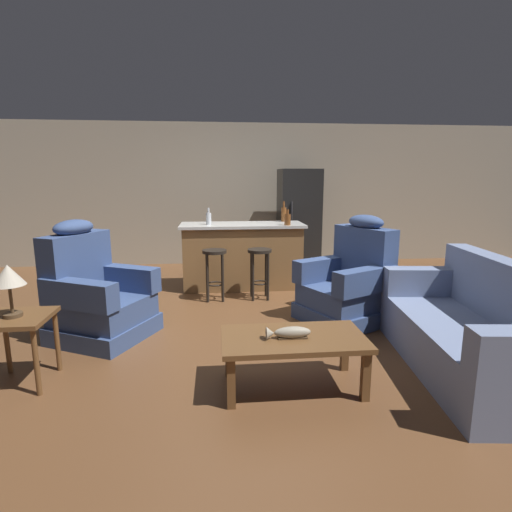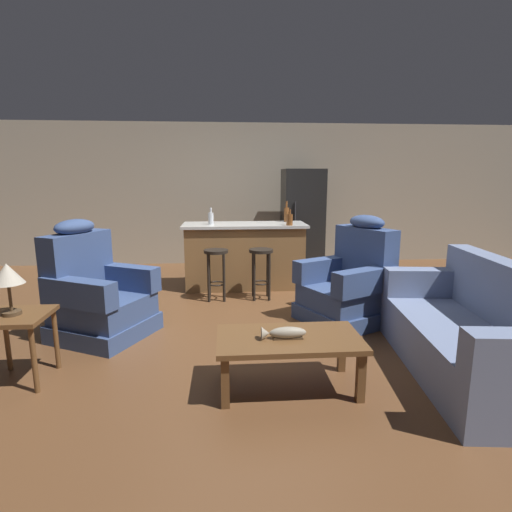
# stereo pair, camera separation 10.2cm
# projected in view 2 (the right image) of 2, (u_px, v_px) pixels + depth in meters

# --- Properties ---
(ground_plane) EXTENTS (12.00, 12.00, 0.00)m
(ground_plane) POSITION_uv_depth(u_px,v_px,m) (250.00, 317.00, 4.70)
(ground_plane) COLOR brown
(back_wall) EXTENTS (12.00, 0.05, 2.60)m
(back_wall) POSITION_uv_depth(u_px,v_px,m) (240.00, 195.00, 7.51)
(back_wall) COLOR #A89E89
(back_wall) RESTS_ON ground_plane
(coffee_table) EXTENTS (1.10, 0.60, 0.42)m
(coffee_table) POSITION_uv_depth(u_px,v_px,m) (289.00, 343.00, 3.05)
(coffee_table) COLOR brown
(coffee_table) RESTS_ON ground_plane
(fish_figurine) EXTENTS (0.34, 0.10, 0.10)m
(fish_figurine) POSITION_uv_depth(u_px,v_px,m) (283.00, 333.00, 3.00)
(fish_figurine) COLOR #4C3823
(fish_figurine) RESTS_ON coffee_table
(couch) EXTENTS (1.05, 1.98, 0.94)m
(couch) POSITION_uv_depth(u_px,v_px,m) (473.00, 335.00, 3.28)
(couch) COLOR #707FA3
(couch) RESTS_ON ground_plane
(recliner_near_lamp) EXTENTS (1.13, 1.13, 1.20)m
(recliner_near_lamp) POSITION_uv_depth(u_px,v_px,m) (97.00, 296.00, 4.09)
(recliner_near_lamp) COLOR #384C7A
(recliner_near_lamp) RESTS_ON ground_plane
(recliner_near_island) EXTENTS (1.13, 1.13, 1.20)m
(recliner_near_island) POSITION_uv_depth(u_px,v_px,m) (350.00, 285.00, 4.51)
(recliner_near_island) COLOR #384C7A
(recliner_near_island) RESTS_ON ground_plane
(end_table) EXTENTS (0.48, 0.48, 0.56)m
(end_table) POSITION_uv_depth(u_px,v_px,m) (17.00, 326.00, 3.14)
(end_table) COLOR brown
(end_table) RESTS_ON ground_plane
(table_lamp) EXTENTS (0.24, 0.24, 0.41)m
(table_lamp) POSITION_uv_depth(u_px,v_px,m) (7.00, 276.00, 3.05)
(table_lamp) COLOR #4C3823
(table_lamp) RESTS_ON end_table
(kitchen_island) EXTENTS (1.80, 0.70, 0.95)m
(kitchen_island) POSITION_uv_depth(u_px,v_px,m) (245.00, 255.00, 5.93)
(kitchen_island) COLOR olive
(kitchen_island) RESTS_ON ground_plane
(bar_stool_left) EXTENTS (0.32, 0.32, 0.68)m
(bar_stool_left) POSITION_uv_depth(u_px,v_px,m) (216.00, 265.00, 5.28)
(bar_stool_left) COLOR black
(bar_stool_left) RESTS_ON ground_plane
(bar_stool_right) EXTENTS (0.32, 0.32, 0.68)m
(bar_stool_right) POSITION_uv_depth(u_px,v_px,m) (261.00, 264.00, 5.33)
(bar_stool_right) COLOR black
(bar_stool_right) RESTS_ON ground_plane
(refrigerator) EXTENTS (0.70, 0.69, 1.76)m
(refrigerator) POSITION_uv_depth(u_px,v_px,m) (302.00, 219.00, 7.11)
(refrigerator) COLOR black
(refrigerator) RESTS_ON ground_plane
(bottle_tall_green) EXTENTS (0.08, 0.08, 0.31)m
(bottle_tall_green) POSITION_uv_depth(u_px,v_px,m) (286.00, 214.00, 6.08)
(bottle_tall_green) COLOR brown
(bottle_tall_green) RESTS_ON kitchen_island
(bottle_short_amber) EXTENTS (0.08, 0.08, 0.24)m
(bottle_short_amber) POSITION_uv_depth(u_px,v_px,m) (211.00, 218.00, 5.72)
(bottle_short_amber) COLOR silver
(bottle_short_amber) RESTS_ON kitchen_island
(bottle_wine_dark) EXTENTS (0.09, 0.09, 0.22)m
(bottle_wine_dark) POSITION_uv_depth(u_px,v_px,m) (290.00, 219.00, 5.62)
(bottle_wine_dark) COLOR brown
(bottle_wine_dark) RESTS_ON kitchen_island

